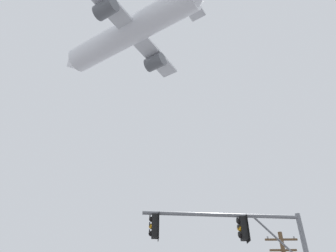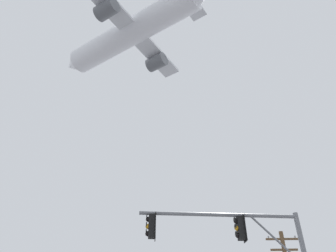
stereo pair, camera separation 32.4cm
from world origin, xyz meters
name	(u,v)px [view 1 (the left image)]	position (x,y,z in m)	size (l,w,h in m)	color
signal_pole_near	(249,249)	(3.33, 6.90, 4.60)	(6.49, 0.93, 6.07)	slate
airplane	(130,32)	(-5.82, 25.77, 40.51)	(24.81, 19.16, 7.40)	white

